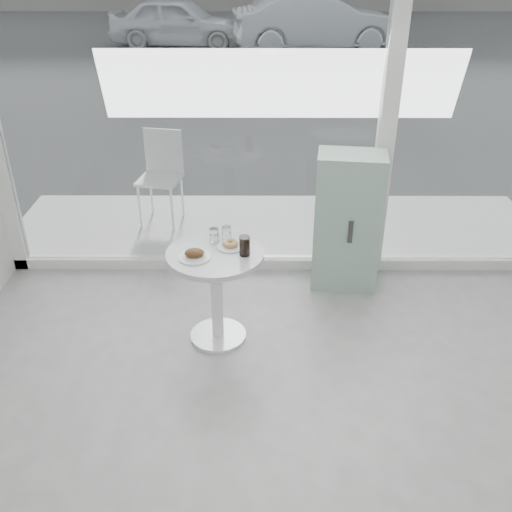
{
  "coord_description": "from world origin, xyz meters",
  "views": [
    {
      "loc": [
        -0.19,
        -1.72,
        2.78
      ],
      "look_at": [
        -0.2,
        1.7,
        0.85
      ],
      "focal_mm": 40.0,
      "sensor_mm": 36.0,
      "label": 1
    }
  ],
  "objects_px": {
    "main_table": "(216,278)",
    "car_silver": "(317,22)",
    "cola_glass": "(245,246)",
    "mint_cabinet": "(347,222)",
    "patio_chair": "(161,171)",
    "water_tumbler_b": "(227,234)",
    "water_tumbler_a": "(214,236)",
    "plate_donut": "(231,245)",
    "car_white": "(179,22)",
    "plate_fritter": "(195,254)"
  },
  "relations": [
    {
      "from": "main_table",
      "to": "water_tumbler_a",
      "type": "xyz_separation_m",
      "value": [
        -0.01,
        0.16,
        0.27
      ]
    },
    {
      "from": "mint_cabinet",
      "to": "water_tumbler_a",
      "type": "xyz_separation_m",
      "value": [
        -1.1,
        -0.67,
        0.2
      ]
    },
    {
      "from": "main_table",
      "to": "cola_glass",
      "type": "xyz_separation_m",
      "value": [
        0.22,
        -0.04,
        0.29
      ]
    },
    {
      "from": "water_tumbler_a",
      "to": "patio_chair",
      "type": "bearing_deg",
      "value": 110.04
    },
    {
      "from": "car_silver",
      "to": "plate_fritter",
      "type": "relative_size",
      "value": 19.45
    },
    {
      "from": "main_table",
      "to": "patio_chair",
      "type": "xyz_separation_m",
      "value": [
        -0.71,
        2.08,
        0.05
      ]
    },
    {
      "from": "mint_cabinet",
      "to": "cola_glass",
      "type": "bearing_deg",
      "value": -127.53
    },
    {
      "from": "plate_fritter",
      "to": "water_tumbler_a",
      "type": "xyz_separation_m",
      "value": [
        0.12,
        0.25,
        0.02
      ]
    },
    {
      "from": "patio_chair",
      "to": "water_tumbler_a",
      "type": "xyz_separation_m",
      "value": [
        0.7,
        -1.92,
        0.22
      ]
    },
    {
      "from": "main_table",
      "to": "water_tumbler_a",
      "type": "bearing_deg",
      "value": 95.33
    },
    {
      "from": "car_silver",
      "to": "cola_glass",
      "type": "relative_size",
      "value": 30.15
    },
    {
      "from": "cola_glass",
      "to": "patio_chair",
      "type": "bearing_deg",
      "value": 113.74
    },
    {
      "from": "water_tumbler_a",
      "to": "car_white",
      "type": "bearing_deg",
      "value": 98.1
    },
    {
      "from": "patio_chair",
      "to": "cola_glass",
      "type": "height_order",
      "value": "patio_chair"
    },
    {
      "from": "patio_chair",
      "to": "plate_fritter",
      "type": "bearing_deg",
      "value": -64.47
    },
    {
      "from": "car_white",
      "to": "patio_chair",
      "type": "bearing_deg",
      "value": -166.42
    },
    {
      "from": "patio_chair",
      "to": "car_silver",
      "type": "bearing_deg",
      "value": 86.94
    },
    {
      "from": "water_tumbler_b",
      "to": "plate_fritter",
      "type": "bearing_deg",
      "value": -128.94
    },
    {
      "from": "plate_fritter",
      "to": "plate_donut",
      "type": "xyz_separation_m",
      "value": [
        0.25,
        0.16,
        -0.01
      ]
    },
    {
      "from": "main_table",
      "to": "patio_chair",
      "type": "height_order",
      "value": "patio_chair"
    },
    {
      "from": "mint_cabinet",
      "to": "water_tumbler_b",
      "type": "relative_size",
      "value": 10.58
    },
    {
      "from": "plate_donut",
      "to": "car_silver",
      "type": "bearing_deg",
      "value": 82.09
    },
    {
      "from": "patio_chair",
      "to": "car_white",
      "type": "bearing_deg",
      "value": 106.55
    },
    {
      "from": "mint_cabinet",
      "to": "car_white",
      "type": "distance_m",
      "value": 12.98
    },
    {
      "from": "car_silver",
      "to": "water_tumbler_a",
      "type": "bearing_deg",
      "value": 163.69
    },
    {
      "from": "car_white",
      "to": "car_silver",
      "type": "xyz_separation_m",
      "value": [
        3.78,
        -0.7,
        0.09
      ]
    },
    {
      "from": "main_table",
      "to": "car_silver",
      "type": "relative_size",
      "value": 0.17
    },
    {
      "from": "mint_cabinet",
      "to": "main_table",
      "type": "bearing_deg",
      "value": -135.28
    },
    {
      "from": "main_table",
      "to": "mint_cabinet",
      "type": "distance_m",
      "value": 1.37
    },
    {
      "from": "plate_donut",
      "to": "water_tumbler_b",
      "type": "bearing_deg",
      "value": 107.57
    },
    {
      "from": "cola_glass",
      "to": "water_tumbler_a",
      "type": "bearing_deg",
      "value": 139.02
    },
    {
      "from": "plate_fritter",
      "to": "car_silver",
      "type": "bearing_deg",
      "value": 81.11
    },
    {
      "from": "mint_cabinet",
      "to": "patio_chair",
      "type": "xyz_separation_m",
      "value": [
        -1.8,
        1.25,
        -0.01
      ]
    },
    {
      "from": "main_table",
      "to": "plate_donut",
      "type": "xyz_separation_m",
      "value": [
        0.11,
        0.07,
        0.24
      ]
    },
    {
      "from": "main_table",
      "to": "water_tumbler_b",
      "type": "distance_m",
      "value": 0.33
    },
    {
      "from": "car_white",
      "to": "plate_fritter",
      "type": "xyz_separation_m",
      "value": [
        1.77,
        -13.54,
        0.14
      ]
    },
    {
      "from": "car_silver",
      "to": "plate_fritter",
      "type": "distance_m",
      "value": 13.0
    },
    {
      "from": "patio_chair",
      "to": "plate_donut",
      "type": "height_order",
      "value": "patio_chair"
    },
    {
      "from": "plate_donut",
      "to": "water_tumbler_b",
      "type": "distance_m",
      "value": 0.12
    },
    {
      "from": "car_silver",
      "to": "cola_glass",
      "type": "xyz_separation_m",
      "value": [
        -1.65,
        -12.8,
        0.1
      ]
    },
    {
      "from": "patio_chair",
      "to": "plate_donut",
      "type": "bearing_deg",
      "value": -57.04
    },
    {
      "from": "patio_chair",
      "to": "water_tumbler_a",
      "type": "height_order",
      "value": "patio_chair"
    },
    {
      "from": "car_silver",
      "to": "plate_donut",
      "type": "xyz_separation_m",
      "value": [
        -1.76,
        -12.68,
        0.05
      ]
    },
    {
      "from": "plate_fritter",
      "to": "water_tumbler_a",
      "type": "height_order",
      "value": "water_tumbler_a"
    },
    {
      "from": "cola_glass",
      "to": "mint_cabinet",
      "type": "bearing_deg",
      "value": 45.08
    },
    {
      "from": "plate_fritter",
      "to": "cola_glass",
      "type": "bearing_deg",
      "value": 6.91
    },
    {
      "from": "patio_chair",
      "to": "water_tumbler_b",
      "type": "height_order",
      "value": "patio_chair"
    },
    {
      "from": "mint_cabinet",
      "to": "cola_glass",
      "type": "xyz_separation_m",
      "value": [
        -0.87,
        -0.87,
        0.23
      ]
    },
    {
      "from": "plate_donut",
      "to": "water_tumbler_a",
      "type": "bearing_deg",
      "value": 145.65
    },
    {
      "from": "plate_fritter",
      "to": "water_tumbler_a",
      "type": "relative_size",
      "value": 2.12
    }
  ]
}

